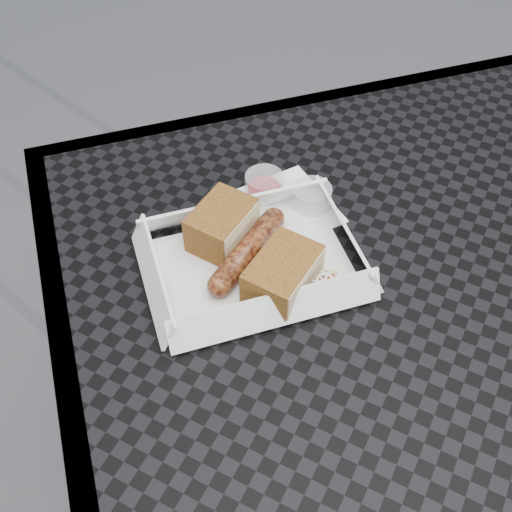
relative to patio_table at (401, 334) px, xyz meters
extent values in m
cube|color=black|center=(0.00, 0.00, 0.07)|extent=(0.80, 0.80, 0.01)
cube|color=black|center=(0.00, 0.39, 0.06)|extent=(0.80, 0.03, 0.03)
cube|color=black|center=(-0.39, 0.00, 0.06)|extent=(0.03, 0.80, 0.03)
cylinder|color=black|center=(-0.35, 0.35, -0.30)|extent=(0.03, 0.03, 0.73)
cylinder|color=black|center=(0.35, 0.35, -0.30)|extent=(0.03, 0.03, 0.73)
cube|color=white|center=(-0.16, 0.10, 0.08)|extent=(0.22, 0.15, 0.00)
cylinder|color=brown|center=(-0.16, 0.11, 0.09)|extent=(0.11, 0.10, 0.03)
sphere|color=brown|center=(-0.12, 0.15, 0.09)|extent=(0.03, 0.03, 0.03)
sphere|color=brown|center=(-0.21, 0.07, 0.09)|extent=(0.03, 0.03, 0.03)
cube|color=brown|center=(-0.18, 0.15, 0.10)|extent=(0.10, 0.09, 0.05)
cube|color=brown|center=(-0.14, 0.06, 0.10)|extent=(0.11, 0.10, 0.05)
cylinder|color=#EE4F0A|center=(-0.10, 0.05, 0.08)|extent=(0.02, 0.02, 0.00)
torus|color=white|center=(-0.09, 0.05, 0.08)|extent=(0.02, 0.02, 0.00)
cube|color=#B2D17F|center=(-0.09, 0.05, 0.08)|extent=(0.02, 0.02, 0.00)
cube|color=white|center=(-0.09, 0.18, 0.08)|extent=(0.14, 0.14, 0.00)
cylinder|color=maroon|center=(-0.11, 0.21, 0.09)|extent=(0.05, 0.05, 0.03)
cylinder|color=silver|center=(-0.06, 0.17, 0.09)|extent=(0.05, 0.05, 0.03)
camera|label=1|loc=(-0.30, -0.36, 0.66)|focal=45.00mm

